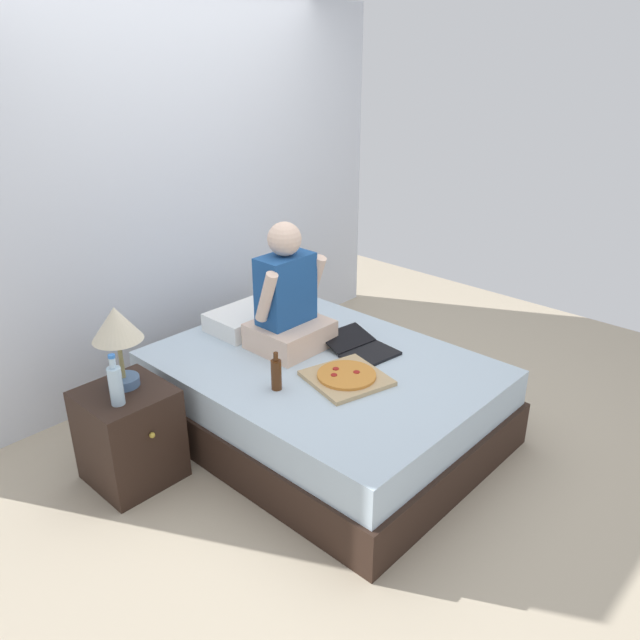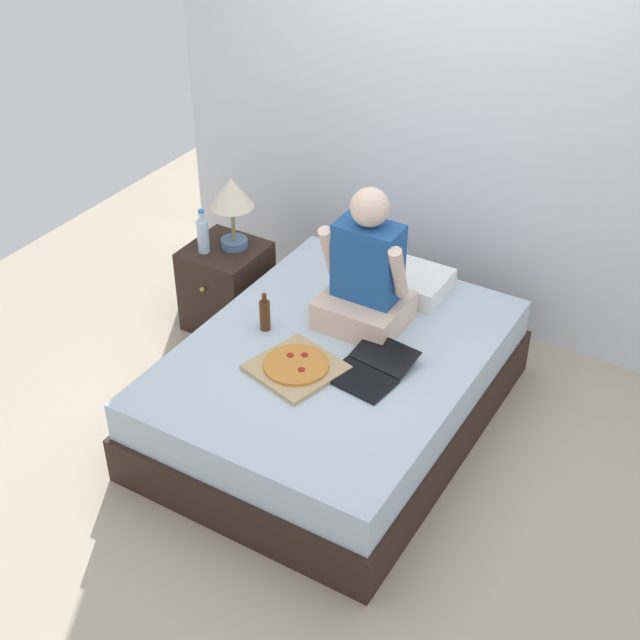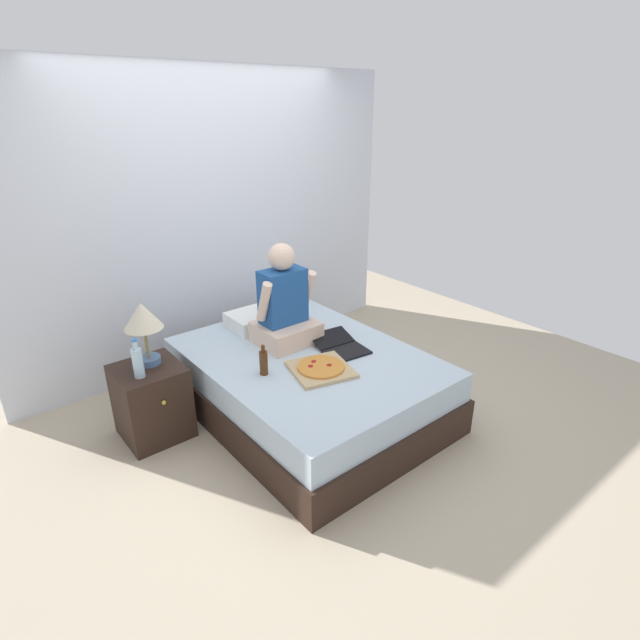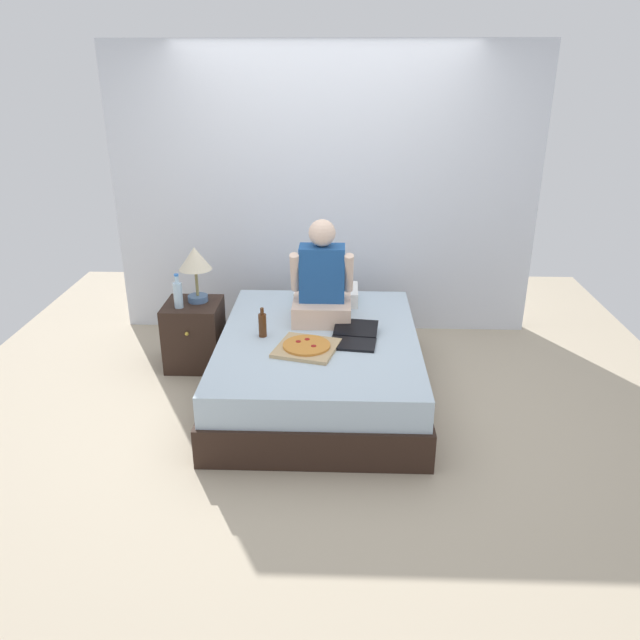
% 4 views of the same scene
% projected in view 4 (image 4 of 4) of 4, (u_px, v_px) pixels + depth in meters
% --- Properties ---
extents(ground_plane, '(5.71, 5.71, 0.00)m').
position_uv_depth(ground_plane, '(319.00, 394.00, 4.72)').
color(ground_plane, tan).
extents(wall_back, '(3.71, 0.12, 2.50)m').
position_uv_depth(wall_back, '(324.00, 194.00, 5.47)').
color(wall_back, silver).
rests_on(wall_back, ground).
extents(bed, '(1.47, 1.95, 0.48)m').
position_uv_depth(bed, '(319.00, 365.00, 4.63)').
color(bed, black).
rests_on(bed, ground).
extents(nightstand_left, '(0.44, 0.47, 0.54)m').
position_uv_depth(nightstand_left, '(195.00, 334.00, 5.08)').
color(nightstand_left, black).
rests_on(nightstand_left, ground).
extents(lamp_on_left_nightstand, '(0.26, 0.26, 0.45)m').
position_uv_depth(lamp_on_left_nightstand, '(195.00, 262.00, 4.89)').
color(lamp_on_left_nightstand, '#4C6B93').
rests_on(lamp_on_left_nightstand, nightstand_left).
extents(water_bottle, '(0.07, 0.07, 0.28)m').
position_uv_depth(water_bottle, '(178.00, 294.00, 4.85)').
color(water_bottle, silver).
rests_on(water_bottle, nightstand_left).
extents(pillow, '(0.52, 0.34, 0.12)m').
position_uv_depth(pillow, '(326.00, 294.00, 5.15)').
color(pillow, white).
rests_on(pillow, bed).
extents(person_seated, '(0.47, 0.40, 0.78)m').
position_uv_depth(person_seated, '(322.00, 284.00, 4.70)').
color(person_seated, beige).
rests_on(person_seated, bed).
extents(laptop, '(0.37, 0.45, 0.07)m').
position_uv_depth(laptop, '(354.00, 338.00, 4.43)').
color(laptop, black).
rests_on(laptop, bed).
extents(pizza_box, '(0.49, 0.49, 0.05)m').
position_uv_depth(pizza_box, '(307.00, 347.00, 4.30)').
color(pizza_box, tan).
rests_on(pizza_box, bed).
extents(beer_bottle_on_bed, '(0.06, 0.06, 0.22)m').
position_uv_depth(beer_bottle_on_bed, '(262.00, 325.00, 4.48)').
color(beer_bottle_on_bed, '#4C2811').
rests_on(beer_bottle_on_bed, bed).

